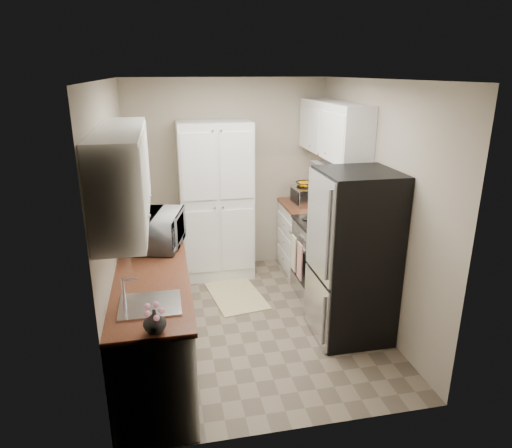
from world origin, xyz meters
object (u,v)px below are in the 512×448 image
pantry_cabinet (216,201)px  refrigerator (354,256)px  electric_range (327,260)px  toaster_oven (306,196)px  wine_bottle (155,222)px  microwave (159,230)px

pantry_cabinet → refrigerator: (1.14, -1.73, -0.15)m
electric_range → toaster_oven: size_ratio=2.85×
pantry_cabinet → wine_bottle: (-0.76, -0.87, 0.06)m
pantry_cabinet → toaster_oven: size_ratio=5.05×
wine_bottle → toaster_oven: 2.07m
electric_range → pantry_cabinet: bearing=141.8°
refrigerator → wine_bottle: bearing=155.8°
electric_range → wine_bottle: (-1.93, 0.05, 0.58)m
pantry_cabinet → microwave: 1.44m
pantry_cabinet → microwave: bearing=-119.6°
pantry_cabinet → microwave: size_ratio=3.25×
electric_range → toaster_oven: bearing=90.8°
microwave → wine_bottle: microwave is taller
refrigerator → toaster_oven: size_ratio=4.29×
pantry_cabinet → toaster_oven: bearing=-5.3°
pantry_cabinet → toaster_oven: (1.16, -0.11, 0.03)m
electric_range → toaster_oven: 0.99m
electric_range → wine_bottle: wine_bottle is taller
pantry_cabinet → refrigerator: pantry_cabinet is taller
pantry_cabinet → toaster_oven: pantry_cabinet is taller
refrigerator → wine_bottle: size_ratio=6.09×
electric_range → refrigerator: 0.88m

